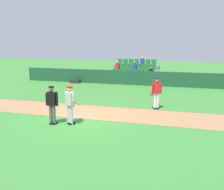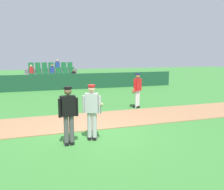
{
  "view_description": "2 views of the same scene",
  "coord_description": "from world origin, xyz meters",
  "px_view_note": "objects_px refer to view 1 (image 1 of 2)",
  "views": [
    {
      "loc": [
        5.05,
        -11.07,
        3.66
      ],
      "look_at": [
        1.39,
        1.19,
        1.1
      ],
      "focal_mm": 42.58,
      "sensor_mm": 36.0,
      "label": 1
    },
    {
      "loc": [
        -1.83,
        -7.85,
        2.66
      ],
      "look_at": [
        1.28,
        1.34,
        1.08
      ],
      "focal_mm": 39.27,
      "sensor_mm": 36.0,
      "label": 2
    }
  ],
  "objects_px": {
    "batter_grey_jersey": "(70,104)",
    "umpire_home_plate": "(52,103)",
    "runner_red_jersey": "(156,92)",
    "equipment_bag": "(75,81)"
  },
  "relations": [
    {
      "from": "batter_grey_jersey",
      "to": "umpire_home_plate",
      "type": "relative_size",
      "value": 1.0
    },
    {
      "from": "umpire_home_plate",
      "to": "runner_red_jersey",
      "type": "xyz_separation_m",
      "value": [
        4.09,
        4.11,
        -0.04
      ]
    },
    {
      "from": "umpire_home_plate",
      "to": "runner_red_jersey",
      "type": "height_order",
      "value": "same"
    },
    {
      "from": "runner_red_jersey",
      "to": "equipment_bag",
      "type": "relative_size",
      "value": 1.96
    },
    {
      "from": "umpire_home_plate",
      "to": "runner_red_jersey",
      "type": "distance_m",
      "value": 5.8
    },
    {
      "from": "batter_grey_jersey",
      "to": "umpire_home_plate",
      "type": "bearing_deg",
      "value": -165.33
    },
    {
      "from": "batter_grey_jersey",
      "to": "runner_red_jersey",
      "type": "distance_m",
      "value": 5.13
    },
    {
      "from": "umpire_home_plate",
      "to": "runner_red_jersey",
      "type": "bearing_deg",
      "value": 45.12
    },
    {
      "from": "batter_grey_jersey",
      "to": "umpire_home_plate",
      "type": "xyz_separation_m",
      "value": [
        -0.77,
        -0.2,
        0.03
      ]
    },
    {
      "from": "batter_grey_jersey",
      "to": "equipment_bag",
      "type": "height_order",
      "value": "batter_grey_jersey"
    }
  ]
}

